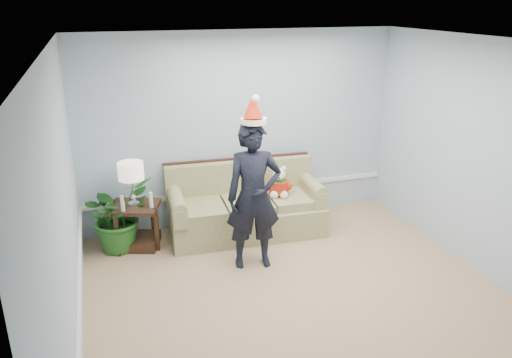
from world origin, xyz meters
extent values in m
cube|color=tan|center=(0.00, 0.00, -0.01)|extent=(4.50, 5.00, 0.02)
cube|color=white|center=(0.00, 0.00, 2.71)|extent=(4.50, 5.00, 0.02)
cube|color=#A3BBD1|center=(0.00, 2.51, 1.35)|extent=(4.50, 0.02, 2.70)
cube|color=#A3BBD1|center=(-2.26, 0.00, 1.35)|extent=(0.02, 5.00, 2.70)
cube|color=#A3BBD1|center=(2.26, 0.00, 1.35)|extent=(0.02, 5.00, 2.70)
cube|color=white|center=(0.00, 2.48, 0.45)|extent=(4.48, 0.03, 0.06)
cube|color=white|center=(-2.23, 0.00, 0.45)|extent=(0.03, 4.98, 0.06)
cube|color=#5C6C33|center=(-0.08, 2.00, 0.20)|extent=(2.12, 1.00, 0.40)
cube|color=#5C6C33|center=(-0.73, 1.96, 0.46)|extent=(0.65, 0.74, 0.12)
cube|color=#5C6C33|center=(-0.08, 1.96, 0.46)|extent=(0.65, 0.74, 0.12)
cube|color=#5C6C33|center=(0.56, 1.96, 0.46)|extent=(0.65, 0.74, 0.12)
cube|color=#5C6C33|center=(-0.08, 2.34, 0.67)|extent=(2.09, 0.31, 0.55)
cube|color=black|center=(-0.08, 2.41, 0.95)|extent=(2.08, 0.17, 0.05)
cube|color=#5C6C33|center=(-1.03, 2.00, 0.51)|extent=(0.23, 0.90, 0.24)
cube|color=#5C6C33|center=(0.87, 2.00, 0.51)|extent=(0.23, 0.90, 0.24)
cube|color=#392114|center=(-1.57, 2.07, 0.56)|extent=(0.74, 0.68, 0.05)
cube|color=#392114|center=(-1.57, 2.07, 0.07)|extent=(0.66, 0.60, 0.14)
cube|color=#392114|center=(-1.81, 1.87, 0.29)|extent=(0.06, 0.06, 0.59)
cube|color=#392114|center=(-1.32, 1.87, 0.29)|extent=(0.06, 0.06, 0.59)
cube|color=#392114|center=(-1.81, 2.26, 0.29)|extent=(0.06, 0.06, 0.59)
cube|color=#392114|center=(-1.32, 2.26, 0.29)|extent=(0.06, 0.06, 0.59)
cylinder|color=silver|center=(-1.57, 2.07, 0.60)|extent=(0.15, 0.15, 0.03)
sphere|color=silver|center=(-1.57, 2.07, 0.69)|extent=(0.09, 0.09, 0.09)
cylinder|color=silver|center=(-1.57, 2.07, 0.83)|extent=(0.02, 0.02, 0.32)
cylinder|color=#FFF2CF|center=(-1.57, 2.07, 1.05)|extent=(0.32, 0.32, 0.22)
cylinder|color=silver|center=(-1.71, 1.92, 0.64)|extent=(0.05, 0.05, 0.11)
cylinder|color=white|center=(-1.71, 1.92, 0.75)|extent=(0.04, 0.04, 0.09)
cylinder|color=silver|center=(-1.36, 1.92, 0.64)|extent=(0.05, 0.05, 0.11)
cylinder|color=white|center=(-1.36, 1.92, 0.75)|extent=(0.04, 0.04, 0.09)
imported|color=#1F591E|center=(-1.78, 2.09, 0.47)|extent=(1.13, 1.11, 0.95)
imported|color=black|center=(-0.25, 1.15, 0.89)|extent=(0.70, 0.52, 1.78)
cylinder|color=white|center=(-0.25, 1.15, 1.80)|extent=(0.36, 0.36, 0.06)
cone|color=red|center=(-0.25, 1.18, 1.95)|extent=(0.31, 0.37, 0.34)
sphere|color=white|center=(-0.25, 1.08, 2.06)|extent=(0.09, 0.09, 0.09)
sphere|color=white|center=(0.38, 1.99, 0.64)|extent=(0.25, 0.25, 0.25)
cylinder|color=red|center=(0.38, 1.99, 0.64)|extent=(0.33, 0.33, 0.18)
cylinder|color=#146726|center=(0.38, 1.99, 0.74)|extent=(0.22, 0.22, 0.03)
sphere|color=white|center=(0.32, 1.87, 0.56)|extent=(0.11, 0.11, 0.11)
sphere|color=white|center=(0.45, 1.87, 0.56)|extent=(0.11, 0.11, 0.11)
sphere|color=white|center=(0.38, 1.97, 0.82)|extent=(0.18, 0.18, 0.18)
sphere|color=black|center=(0.38, 1.87, 0.81)|extent=(0.02, 0.02, 0.02)
sphere|color=white|center=(0.32, 1.99, 0.90)|extent=(0.07, 0.07, 0.07)
sphere|color=white|center=(0.45, 1.99, 0.90)|extent=(0.07, 0.07, 0.07)
camera|label=1|loc=(-1.91, -4.01, 3.09)|focal=35.00mm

